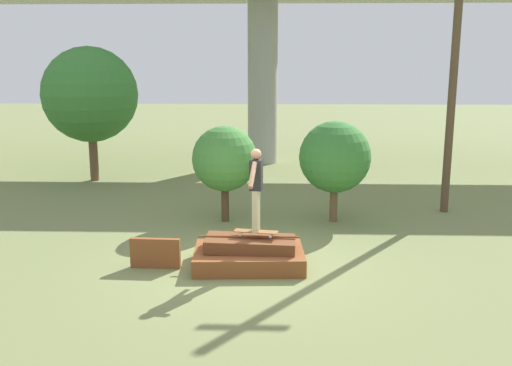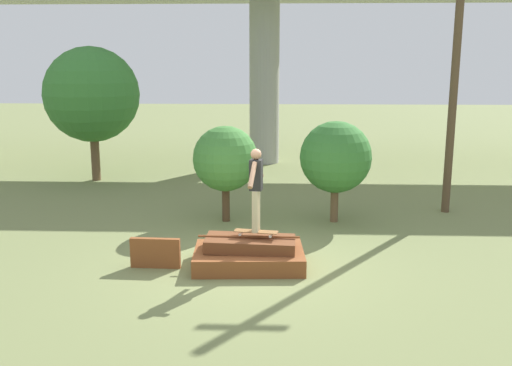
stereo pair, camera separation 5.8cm
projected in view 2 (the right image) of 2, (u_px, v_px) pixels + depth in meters
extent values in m
plane|color=olive|center=(249.00, 266.00, 10.78)|extent=(80.00, 80.00, 0.00)
cube|color=brown|center=(249.00, 258.00, 10.74)|extent=(2.11, 1.44, 0.33)
cube|color=brown|center=(250.00, 244.00, 10.68)|extent=(1.70, 0.80, 0.26)
cylinder|color=brown|center=(249.00, 237.00, 10.66)|extent=(1.90, 0.05, 0.05)
cube|color=brown|center=(155.00, 253.00, 10.64)|extent=(0.94, 0.14, 0.57)
cube|color=brown|center=(256.00, 231.00, 10.63)|extent=(0.84, 0.34, 0.01)
cylinder|color=silver|center=(272.00, 234.00, 10.67)|extent=(0.06, 0.04, 0.05)
cylinder|color=silver|center=(270.00, 236.00, 10.50)|extent=(0.06, 0.04, 0.05)
cylinder|color=silver|center=(242.00, 232.00, 10.78)|extent=(0.06, 0.04, 0.05)
cylinder|color=silver|center=(240.00, 235.00, 10.62)|extent=(0.06, 0.04, 0.05)
cylinder|color=#C6B78E|center=(257.00, 210.00, 10.63)|extent=(0.12, 0.12, 0.78)
cylinder|color=#C6B78E|center=(255.00, 212.00, 10.46)|extent=(0.12, 0.12, 0.78)
cube|color=black|center=(256.00, 175.00, 10.40)|extent=(0.25, 0.24, 0.57)
sphere|color=#A37556|center=(256.00, 154.00, 10.32)|extent=(0.20, 0.20, 0.20)
cylinder|color=#A37556|center=(259.00, 169.00, 10.69)|extent=(0.16, 0.48, 0.43)
cylinder|color=#A37556|center=(252.00, 175.00, 10.09)|extent=(0.16, 0.48, 0.43)
cylinder|color=#9E9E99|center=(264.00, 82.00, 21.04)|extent=(1.10, 1.10, 6.01)
cylinder|color=brown|center=(455.00, 68.00, 13.85)|extent=(0.20, 0.20, 7.24)
cylinder|color=brown|center=(334.00, 204.00, 13.66)|extent=(0.19, 0.19, 0.86)
sphere|color=#387A33|center=(336.00, 157.00, 13.41)|extent=(1.70, 1.70, 1.70)
cylinder|color=brown|center=(95.00, 157.00, 18.31)|extent=(0.27, 0.27, 1.48)
sphere|color=#387A33|center=(92.00, 94.00, 17.89)|extent=(2.98, 2.98, 2.98)
cylinder|color=#4C3823|center=(226.00, 203.00, 13.70)|extent=(0.19, 0.19, 0.87)
sphere|color=#428438|center=(225.00, 159.00, 13.47)|extent=(1.55, 1.55, 1.55)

